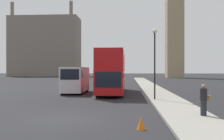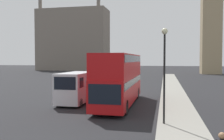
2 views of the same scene
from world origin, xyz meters
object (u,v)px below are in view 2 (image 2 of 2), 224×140
Objects in this scene: white_van at (76,87)px; street_lamp at (164,61)px; red_double_decker_bus at (120,77)px; parked_sedan at (120,77)px.

street_lamp is (7.81, -6.16, 2.40)m from white_van.
red_double_decker_bus is at bearing 2.99° from white_van.
street_lamp reaches higher than parked_sedan.
white_van is (-3.96, -0.21, -0.96)m from red_double_decker_bus.
street_lamp is (3.85, -6.36, 1.43)m from red_double_decker_bus.
red_double_decker_bus is 4.08m from white_van.
white_van is 1.24× the size of parked_sedan.
street_lamp is at bearing -75.32° from parked_sedan.
parked_sedan is (-4.49, 25.47, -1.76)m from red_double_decker_bus.
white_van is 10.23m from street_lamp.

